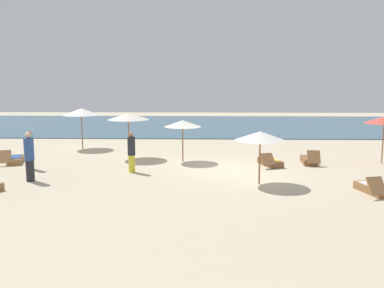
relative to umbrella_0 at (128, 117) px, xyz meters
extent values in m
plane|color=beige|center=(4.97, -2.42, -2.10)|extent=(60.00, 60.00, 0.00)
cube|color=#3D6075|center=(4.97, 14.58, -2.07)|extent=(48.00, 16.00, 0.06)
cylinder|color=brown|center=(0.00, 0.00, -0.99)|extent=(0.06, 0.06, 2.21)
cone|color=silver|center=(0.00, 0.00, 0.01)|extent=(2.06, 2.06, 0.31)
cylinder|color=brown|center=(5.86, -5.13, -1.11)|extent=(0.06, 0.06, 1.98)
cone|color=white|center=(5.86, -5.13, -0.24)|extent=(1.91, 1.91, 0.34)
cylinder|color=brown|center=(2.74, -0.78, -1.12)|extent=(0.06, 0.06, 1.95)
cone|color=silver|center=(2.74, -0.78, -0.25)|extent=(1.76, 1.76, 0.31)
cylinder|color=brown|center=(-3.16, 2.83, -0.98)|extent=(0.06, 0.06, 2.24)
cone|color=white|center=(-3.16, 2.83, 0.00)|extent=(2.00, 2.00, 0.38)
cylinder|color=olive|center=(12.14, -1.02, -1.01)|extent=(0.06, 0.06, 2.18)
cone|color=#D84C3F|center=(12.14, -1.02, -0.03)|extent=(1.81, 1.81, 0.32)
cube|color=brown|center=(8.71, -1.07, -1.96)|extent=(0.72, 1.54, 0.28)
cube|color=brown|center=(8.76, -1.77, -1.66)|extent=(0.60, 0.47, 0.58)
cube|color=brown|center=(6.82, -1.62, -1.96)|extent=(1.04, 1.61, 0.28)
cube|color=brown|center=(6.60, -2.28, -1.69)|extent=(0.70, 0.67, 0.50)
cube|color=yellow|center=(6.82, -1.62, -1.80)|extent=(0.82, 1.16, 0.03)
cube|color=olive|center=(9.72, -6.28, -1.96)|extent=(0.96, 1.60, 0.28)
cube|color=olive|center=(9.54, -6.96, -1.67)|extent=(0.66, 0.56, 0.57)
cube|color=white|center=(9.72, -6.28, -1.80)|extent=(0.76, 1.15, 0.03)
cube|color=olive|center=(-5.21, -1.35, -1.96)|extent=(1.01, 1.61, 0.28)
cube|color=olive|center=(-5.41, -2.02, -1.67)|extent=(0.68, 0.60, 0.55)
cube|color=#2D4C8C|center=(-5.21, -1.35, -1.80)|extent=(0.79, 1.15, 0.03)
cylinder|color=#BF3338|center=(-3.91, -2.70, -1.72)|extent=(0.28, 0.28, 0.75)
cylinder|color=#338C59|center=(-3.91, -2.70, -0.96)|extent=(0.33, 0.33, 0.78)
sphere|color=#A37556|center=(-3.91, -2.70, -0.48)|extent=(0.21, 0.21, 0.21)
cylinder|color=yellow|center=(0.66, -3.21, -1.72)|extent=(0.38, 0.38, 0.75)
cylinder|color=#26262D|center=(0.66, -3.21, -0.96)|extent=(0.44, 0.44, 0.78)
sphere|color=#A37556|center=(0.66, -3.21, -0.47)|extent=(0.21, 0.21, 0.21)
cylinder|color=#26262D|center=(-3.05, -4.89, -1.68)|extent=(0.45, 0.45, 0.84)
cylinder|color=#2D4C8C|center=(-3.05, -4.89, -0.82)|extent=(0.53, 0.53, 0.88)
sphere|color=beige|center=(-3.05, -4.89, -0.28)|extent=(0.24, 0.24, 0.24)
camera|label=1|loc=(3.73, -21.15, 1.97)|focal=40.22mm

